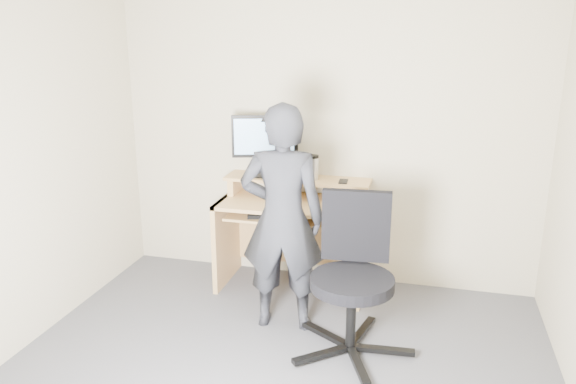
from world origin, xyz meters
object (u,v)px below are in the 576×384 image
at_px(desk, 295,222).
at_px(office_chair, 353,270).
at_px(monitor, 265,140).
at_px(person, 282,219).

relative_size(desk, office_chair, 1.15).
distance_m(monitor, office_chair, 1.43).
distance_m(office_chair, person, 0.62).
bearing_deg(office_chair, monitor, 129.26).
distance_m(desk, office_chair, 1.07).
distance_m(desk, monitor, 0.72).
bearing_deg(desk, monitor, 169.27).
height_order(desk, office_chair, office_chair).
distance_m(desk, person, 0.75).
xyz_separation_m(monitor, office_chair, (0.88, -0.93, -0.65)).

